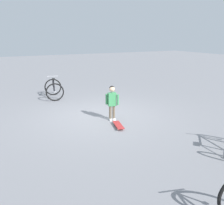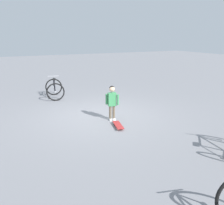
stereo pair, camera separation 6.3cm
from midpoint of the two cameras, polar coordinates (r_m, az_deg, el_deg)
name	(u,v)px [view 2 (the right image)]	position (r m, az deg, el deg)	size (l,w,h in m)	color
ground_plane	(99,115)	(7.97, -2.90, -2.99)	(50.00, 50.00, 0.00)	gray
child_person	(112,99)	(7.36, 0.25, 0.80)	(0.33, 0.28, 1.06)	brown
skateboard	(118,125)	(6.95, 1.69, -5.27)	(0.34, 0.68, 0.07)	#B22D2D
bicycle_far	(55,89)	(10.35, -13.04, 3.13)	(0.88, 1.18, 0.85)	black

